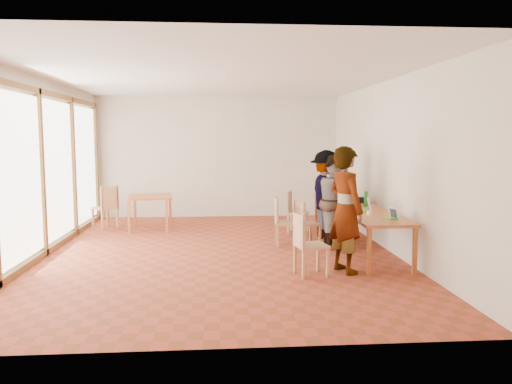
# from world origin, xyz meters

# --- Properties ---
(ground) EXTENTS (8.00, 8.00, 0.00)m
(ground) POSITION_xyz_m (0.00, 0.00, 0.00)
(ground) COLOR #9F3926
(ground) RESTS_ON ground
(wall_back) EXTENTS (6.00, 0.10, 3.00)m
(wall_back) POSITION_xyz_m (0.00, 4.00, 1.50)
(wall_back) COLOR silver
(wall_back) RESTS_ON ground
(wall_front) EXTENTS (6.00, 0.10, 3.00)m
(wall_front) POSITION_xyz_m (0.00, -4.00, 1.50)
(wall_front) COLOR silver
(wall_front) RESTS_ON ground
(wall_right) EXTENTS (0.10, 8.00, 3.00)m
(wall_right) POSITION_xyz_m (3.00, 0.00, 1.50)
(wall_right) COLOR silver
(wall_right) RESTS_ON ground
(window_wall) EXTENTS (0.10, 8.00, 3.00)m
(window_wall) POSITION_xyz_m (-2.96, 0.00, 1.50)
(window_wall) COLOR white
(window_wall) RESTS_ON ground
(ceiling) EXTENTS (6.00, 8.00, 0.04)m
(ceiling) POSITION_xyz_m (0.00, 0.00, 3.02)
(ceiling) COLOR white
(ceiling) RESTS_ON wall_back
(communal_table) EXTENTS (0.80, 4.00, 0.75)m
(communal_table) POSITION_xyz_m (2.50, 0.30, 0.70)
(communal_table) COLOR #A95825
(communal_table) RESTS_ON ground
(side_table) EXTENTS (0.90, 0.90, 0.75)m
(side_table) POSITION_xyz_m (-1.47, 2.26, 0.67)
(side_table) COLOR #A95825
(side_table) RESTS_ON ground
(chair_near) EXTENTS (0.50, 0.50, 0.49)m
(chair_near) POSITION_xyz_m (1.24, -1.56, 0.56)
(chair_near) COLOR tan
(chair_near) RESTS_ON ground
(chair_mid) EXTENTS (0.50, 0.50, 0.44)m
(chair_mid) POSITION_xyz_m (1.57, 0.45, 0.51)
(chair_mid) COLOR tan
(chair_mid) RESTS_ON ground
(chair_far) EXTENTS (0.43, 0.43, 0.47)m
(chair_far) POSITION_xyz_m (1.16, 0.49, 0.54)
(chair_far) COLOR tan
(chair_far) RESTS_ON ground
(chair_empty) EXTENTS (0.52, 0.52, 0.47)m
(chair_empty) POSITION_xyz_m (1.57, 1.73, 0.54)
(chair_empty) COLOR tan
(chair_empty) RESTS_ON ground
(chair_spare) EXTENTS (0.62, 0.62, 0.50)m
(chair_spare) POSITION_xyz_m (-2.43, 2.49, 0.57)
(chair_spare) COLOR tan
(chair_spare) RESTS_ON ground
(person_near) EXTENTS (0.67, 0.80, 1.87)m
(person_near) POSITION_xyz_m (1.87, -1.40, 0.93)
(person_near) COLOR gray
(person_near) RESTS_ON ground
(person_mid) EXTENTS (0.71, 0.88, 1.70)m
(person_mid) POSITION_xyz_m (2.14, 0.34, 0.85)
(person_mid) COLOR gray
(person_mid) RESTS_ON ground
(person_far) EXTENTS (0.70, 1.16, 1.75)m
(person_far) POSITION_xyz_m (2.13, 1.12, 0.87)
(person_far) COLOR gray
(person_far) RESTS_ON ground
(laptop_near) EXTENTS (0.24, 0.26, 0.18)m
(laptop_near) POSITION_xyz_m (2.65, -1.16, 0.80)
(laptop_near) COLOR green
(laptop_near) RESTS_ON communal_table
(laptop_mid) EXTENTS (0.30, 0.32, 0.23)m
(laptop_mid) POSITION_xyz_m (2.49, -0.38, 0.81)
(laptop_mid) COLOR green
(laptop_mid) RESTS_ON communal_table
(laptop_far) EXTENTS (0.23, 0.25, 0.18)m
(laptop_far) POSITION_xyz_m (2.47, 0.74, 0.80)
(laptop_far) COLOR green
(laptop_far) RESTS_ON communal_table
(yellow_mug) EXTENTS (0.14, 0.14, 0.09)m
(yellow_mug) POSITION_xyz_m (2.28, -0.07, 0.79)
(yellow_mug) COLOR yellow
(yellow_mug) RESTS_ON communal_table
(green_bottle) EXTENTS (0.07, 0.07, 0.28)m
(green_bottle) POSITION_xyz_m (2.65, 0.19, 0.89)
(green_bottle) COLOR #1A721D
(green_bottle) RESTS_ON communal_table
(clear_glass) EXTENTS (0.07, 0.07, 0.09)m
(clear_glass) POSITION_xyz_m (2.60, 1.37, 0.80)
(clear_glass) COLOR silver
(clear_glass) RESTS_ON communal_table
(condiment_cup) EXTENTS (0.08, 0.08, 0.06)m
(condiment_cup) POSITION_xyz_m (2.44, -0.72, 0.78)
(condiment_cup) COLOR white
(condiment_cup) RESTS_ON communal_table
(pink_phone) EXTENTS (0.05, 0.10, 0.01)m
(pink_phone) POSITION_xyz_m (2.67, 0.00, 0.76)
(pink_phone) COLOR #D23C8A
(pink_phone) RESTS_ON communal_table
(black_pouch) EXTENTS (0.16, 0.26, 0.09)m
(black_pouch) POSITION_xyz_m (2.76, 0.78, 0.80)
(black_pouch) COLOR black
(black_pouch) RESTS_ON communal_table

